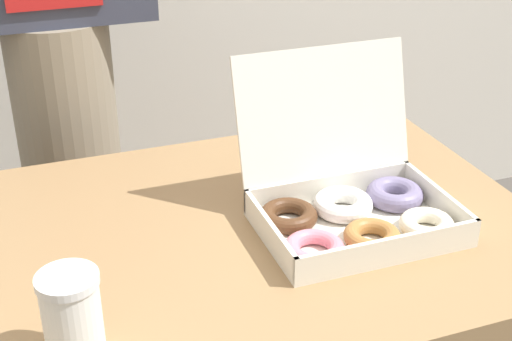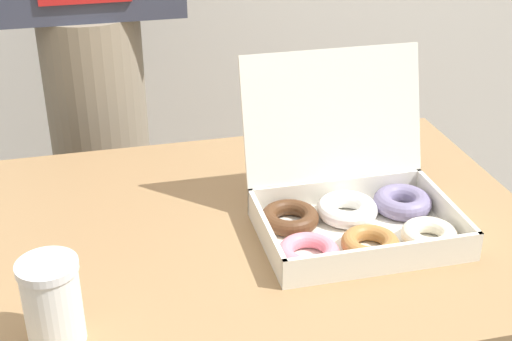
{
  "view_description": "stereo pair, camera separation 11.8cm",
  "coord_description": "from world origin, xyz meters",
  "views": [
    {
      "loc": [
        -0.31,
        -1.01,
        1.37
      ],
      "look_at": [
        0.05,
        -0.03,
        0.83
      ],
      "focal_mm": 50.0,
      "sensor_mm": 36.0,
      "label": 1
    },
    {
      "loc": [
        -0.2,
        -1.04,
        1.37
      ],
      "look_at": [
        0.05,
        -0.03,
        0.83
      ],
      "focal_mm": 50.0,
      "sensor_mm": 36.0,
      "label": 2
    }
  ],
  "objects": [
    {
      "name": "donut_box",
      "position": [
        0.21,
        -0.05,
        0.75
      ],
      "size": [
        0.35,
        0.31,
        0.28
      ],
      "color": "white",
      "rests_on": "table"
    },
    {
      "name": "coffee_cup",
      "position": [
        -0.29,
        -0.23,
        0.78
      ],
      "size": [
        0.08,
        0.08,
        0.13
      ],
      "color": "white",
      "rests_on": "table"
    },
    {
      "name": "person_customer",
      "position": [
        -0.2,
        0.67,
        0.97
      ],
      "size": [
        0.45,
        0.25,
        1.78
      ],
      "color": "gray",
      "rests_on": "ground_plane"
    }
  ]
}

